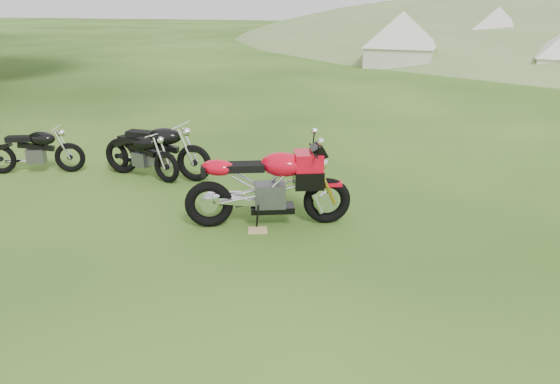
% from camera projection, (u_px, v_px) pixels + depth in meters
% --- Properties ---
extents(ground, '(120.00, 120.00, 0.00)m').
position_uv_depth(ground, '(299.00, 282.00, 6.23)').
color(ground, '#1B3F0D').
rests_on(ground, ground).
extents(sport_motorcycle, '(2.28, 1.19, 1.33)m').
position_uv_depth(sport_motorcycle, '(268.00, 180.00, 7.55)').
color(sport_motorcycle, red).
rests_on(sport_motorcycle, ground).
extents(plywood_board, '(0.31, 0.27, 0.02)m').
position_uv_depth(plywood_board, '(258.00, 230.00, 7.55)').
color(plywood_board, tan).
rests_on(plywood_board, ground).
extents(vintage_moto_a, '(1.75, 0.88, 0.90)m').
position_uv_depth(vintage_moto_a, '(34.00, 149.00, 9.83)').
color(vintage_moto_a, black).
rests_on(vintage_moto_a, ground).
extents(vintage_moto_b, '(1.76, 0.98, 0.91)m').
position_uv_depth(vintage_moto_b, '(140.00, 152.00, 9.63)').
color(vintage_moto_b, black).
rests_on(vintage_moto_b, ground).
extents(vintage_moto_d, '(2.06, 0.66, 1.07)m').
position_uv_depth(vintage_moto_d, '(156.00, 148.00, 9.57)').
color(vintage_moto_d, black).
rests_on(vintage_moto_d, ground).
extents(tent_left, '(3.14, 3.14, 2.46)m').
position_uv_depth(tent_left, '(402.00, 38.00, 24.00)').
color(tent_left, beige).
rests_on(tent_left, ground).
extents(tent_mid, '(3.58, 3.58, 2.55)m').
position_uv_depth(tent_mid, '(496.00, 34.00, 25.42)').
color(tent_mid, beige).
rests_on(tent_mid, ground).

